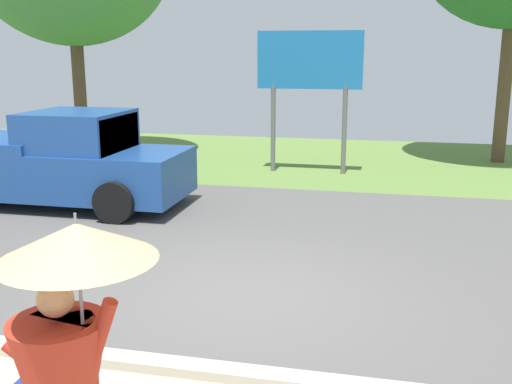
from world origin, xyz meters
TOP-DOWN VIEW (x-y plane):
  - ground_plane at (0.00, 2.95)m, footprint 40.00×22.00m
  - monk_pedestrian at (-0.18, -3.99)m, footprint 1.04×0.93m
  - pickup_truck at (-4.74, 3.66)m, footprint 5.20×2.28m
  - roadside_billboard at (-0.32, 8.00)m, footprint 2.60×0.12m

SIDE VIEW (x-z plane):
  - ground_plane at x=0.00m, z-range -0.15..0.05m
  - pickup_truck at x=-4.74m, z-range -0.07..1.81m
  - monk_pedestrian at x=-0.18m, z-range 0.01..2.14m
  - roadside_billboard at x=-0.32m, z-range 0.80..4.30m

